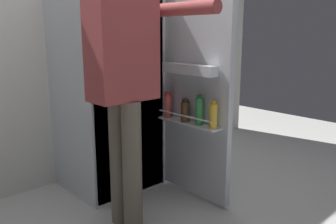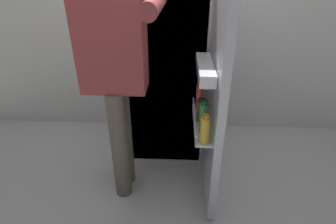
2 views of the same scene
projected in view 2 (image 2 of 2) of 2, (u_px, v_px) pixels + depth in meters
The scene contains 4 objects.
ground_plane at pixel (162, 181), 2.13m from camera, with size 6.89×6.89×0.00m, color silver.
kitchen_wall at pixel (168, 7), 2.37m from camera, with size 4.40×0.10×2.42m, color silver.
refrigerator at pixel (168, 65), 2.20m from camera, with size 0.71×1.27×1.61m.
person at pixel (116, 64), 1.61m from camera, with size 0.52×0.72×1.67m.
Camera 2 is at (0.13, -1.60, 1.51)m, focal length 28.08 mm.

